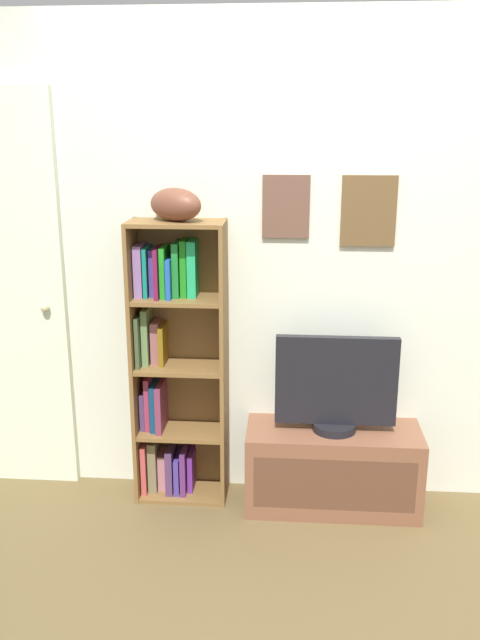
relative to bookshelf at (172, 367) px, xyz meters
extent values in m
cube|color=brown|center=(0.64, -1.00, -0.73)|extent=(5.20, 5.20, 0.04)
cube|color=silver|center=(0.64, 0.13, 0.51)|extent=(4.80, 0.06, 2.44)
cube|color=brown|center=(0.57, 0.09, 0.82)|extent=(0.23, 0.02, 0.30)
cube|color=slate|center=(0.57, 0.08, 0.82)|extent=(0.18, 0.01, 0.25)
cube|color=brown|center=(0.97, 0.09, 0.80)|extent=(0.26, 0.02, 0.34)
cube|color=slate|center=(0.97, 0.08, 0.80)|extent=(0.21, 0.01, 0.29)
cube|color=brown|center=(-0.18, -0.03, 0.02)|extent=(0.02, 0.25, 1.47)
cube|color=brown|center=(0.27, -0.03, 0.02)|extent=(0.02, 0.25, 1.47)
cube|color=brown|center=(0.05, 0.09, 0.02)|extent=(0.47, 0.01, 1.47)
cube|color=brown|center=(0.05, -0.03, -0.70)|extent=(0.43, 0.24, 0.02)
cube|color=brown|center=(0.05, -0.03, -0.35)|extent=(0.43, 0.24, 0.02)
cube|color=brown|center=(0.05, -0.03, 0.01)|extent=(0.43, 0.24, 0.02)
cube|color=brown|center=(0.05, -0.03, 0.37)|extent=(0.43, 0.24, 0.02)
cube|color=brown|center=(0.05, -0.03, 0.75)|extent=(0.43, 0.24, 0.02)
cube|color=#C44D4A|center=(-0.15, -0.01, -0.56)|extent=(0.03, 0.20, 0.28)
cube|color=#736A4A|center=(-0.11, 0.00, -0.55)|extent=(0.04, 0.17, 0.29)
cube|color=#BE777D|center=(-0.06, 0.02, -0.59)|extent=(0.04, 0.14, 0.20)
cube|color=#4C2F5A|center=(-0.02, -0.01, -0.57)|extent=(0.04, 0.19, 0.25)
cube|color=#43338D|center=(0.02, -0.01, -0.59)|extent=(0.03, 0.19, 0.20)
cube|color=#582769|center=(0.06, -0.01, -0.57)|extent=(0.03, 0.19, 0.24)
cube|color=#68288C|center=(0.09, 0.01, -0.59)|extent=(0.03, 0.15, 0.21)
cube|color=#4B3561|center=(-0.15, 0.01, -0.24)|extent=(0.02, 0.16, 0.20)
cube|color=#9B3153|center=(-0.13, 0.00, -0.19)|extent=(0.03, 0.17, 0.28)
cube|color=navy|center=(-0.09, 0.00, -0.21)|extent=(0.03, 0.18, 0.25)
cube|color=#742F4D|center=(-0.06, -0.01, -0.21)|extent=(0.03, 0.20, 0.25)
cube|color=#415333|center=(-0.15, -0.01, 0.15)|extent=(0.02, 0.20, 0.26)
cube|color=#63824C|center=(-0.12, 0.01, 0.17)|extent=(0.03, 0.16, 0.29)
cube|color=#995B5C|center=(-0.08, 0.02, 0.13)|extent=(0.04, 0.13, 0.22)
cube|color=brown|center=(-0.04, 0.01, 0.12)|extent=(0.03, 0.16, 0.20)
cube|color=#8A66A5|center=(-0.14, 0.01, 0.51)|extent=(0.04, 0.16, 0.26)
cube|color=#147E6D|center=(-0.11, 0.01, 0.50)|extent=(0.02, 0.17, 0.25)
cube|color=#473B8E|center=(-0.08, 0.02, 0.50)|extent=(0.03, 0.13, 0.24)
cube|color=maroon|center=(-0.05, -0.01, 0.50)|extent=(0.02, 0.20, 0.25)
cube|color=#209822|center=(-0.02, 0.00, 0.50)|extent=(0.03, 0.17, 0.25)
cube|color=#1D52AB|center=(0.01, -0.01, 0.48)|extent=(0.02, 0.19, 0.20)
cube|color=#1B7B2F|center=(0.04, 0.01, 0.51)|extent=(0.03, 0.15, 0.27)
cube|color=#1B881B|center=(0.08, 0.02, 0.52)|extent=(0.03, 0.13, 0.28)
cube|color=#20AB61|center=(0.12, 0.02, 0.52)|extent=(0.04, 0.14, 0.28)
ellipsoid|color=brown|center=(0.05, -0.03, 0.83)|extent=(0.33, 0.28, 0.16)
cube|color=brown|center=(0.84, -0.08, -0.50)|extent=(0.88, 0.35, 0.43)
cube|color=brown|center=(0.84, -0.25, -0.50)|extent=(0.80, 0.01, 0.27)
cylinder|color=black|center=(0.84, -0.08, -0.27)|extent=(0.22, 0.22, 0.04)
cube|color=black|center=(0.84, -0.08, -0.02)|extent=(0.60, 0.04, 0.45)
cube|color=#3F668F|center=(0.84, -0.09, -0.02)|extent=(0.56, 0.01, 0.41)
sphere|color=tan|center=(-0.66, 0.03, 0.29)|extent=(0.04, 0.04, 0.04)
camera|label=1|loc=(0.60, -3.23, 1.21)|focal=37.87mm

